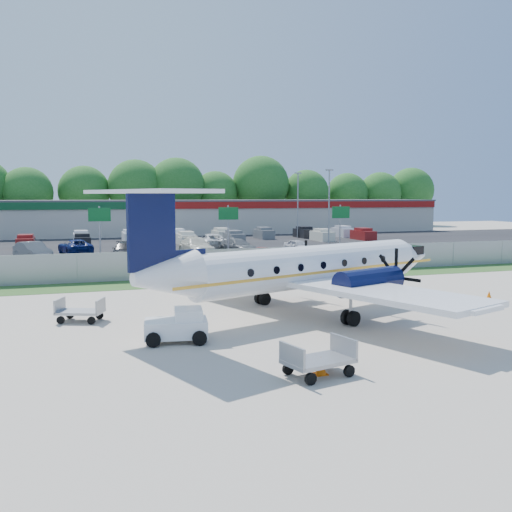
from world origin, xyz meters
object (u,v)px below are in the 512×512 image
object	(u,v)px
aircraft	(305,267)
baggage_cart_far	(319,360)
pushback_tug	(179,326)
baggage_cart_near	(80,311)

from	to	relation	value
aircraft	baggage_cart_far	world-z (taller)	aircraft
aircraft	pushback_tug	world-z (taller)	aircraft
baggage_cart_far	baggage_cart_near	bearing A→B (deg)	123.45
aircraft	baggage_cart_far	bearing A→B (deg)	-110.42
pushback_tug	baggage_cart_far	xyz separation A→B (m)	(3.48, -5.80, -0.10)
baggage_cart_near	pushback_tug	bearing A→B (deg)	-53.89
aircraft	pushback_tug	distance (m)	7.88
aircraft	baggage_cart_near	bearing A→B (deg)	171.10
baggage_cart_far	pushback_tug	bearing A→B (deg)	120.98
baggage_cart_near	baggage_cart_far	xyz separation A→B (m)	(7.17, -10.85, 0.04)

